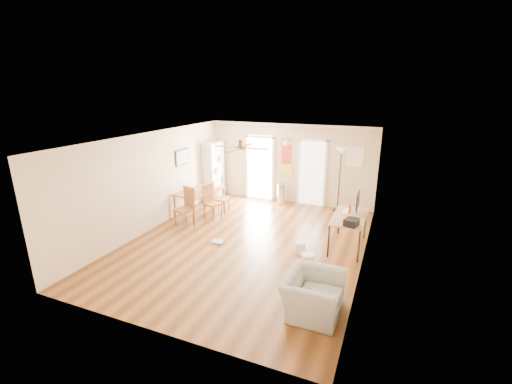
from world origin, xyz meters
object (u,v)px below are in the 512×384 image
at_px(bookshelf, 214,171).
at_px(armchair, 313,295).
at_px(computer_desk, 348,232).
at_px(torchiere_lamp, 339,180).
at_px(printer, 351,222).
at_px(dining_chair_near, 184,208).
at_px(wastebasket_b, 308,261).
at_px(dining_chair_right_a, 221,197).
at_px(trash_can, 282,194).
at_px(wastebasket_a, 300,248).
at_px(dining_chair_right_b, 213,202).
at_px(dining_table, 200,202).

distance_m(bookshelf, armchair, 6.87).
relative_size(bookshelf, computer_desk, 1.31).
relative_size(computer_desk, armchair, 1.41).
bearing_deg(torchiere_lamp, bookshelf, -175.95).
bearing_deg(printer, torchiere_lamp, 118.68).
xyz_separation_m(dining_chair_near, wastebasket_b, (3.74, -0.97, -0.38)).
xyz_separation_m(dining_chair_right_a, printer, (4.05, -1.54, 0.38)).
distance_m(trash_can, computer_desk, 3.52).
relative_size(trash_can, torchiere_lamp, 0.34).
bearing_deg(wastebasket_b, dining_chair_right_a, 144.89).
height_order(printer, wastebasket_a, printer).
height_order(bookshelf, dining_chair_right_a, bookshelf).
height_order(computer_desk, wastebasket_b, computer_desk).
height_order(bookshelf, armchair, bookshelf).
relative_size(dining_chair_right_b, wastebasket_b, 3.06).
bearing_deg(dining_chair_right_b, trash_can, -15.90).
height_order(dining_chair_right_a, armchair, dining_chair_right_a).
height_order(wastebasket_b, armchair, armchair).
xyz_separation_m(bookshelf, computer_desk, (4.87, -2.19, -0.57)).
bearing_deg(torchiere_lamp, computer_desk, -75.26).
relative_size(printer, wastebasket_a, 1.13).
relative_size(dining_table, computer_desk, 0.99).
bearing_deg(dining_table, dining_chair_right_a, 30.74).
bearing_deg(computer_desk, torchiere_lamp, 104.74).
bearing_deg(dining_chair_near, dining_chair_right_a, 90.34).
bearing_deg(printer, dining_table, 179.78).
xyz_separation_m(dining_chair_right_a, computer_desk, (3.93, -0.95, -0.10)).
bearing_deg(trash_can, torchiere_lamp, -0.20).
height_order(dining_chair_near, wastebasket_a, dining_chair_near).
height_order(dining_chair_right_a, printer, dining_chair_right_a).
bearing_deg(wastebasket_a, computer_desk, 38.32).
relative_size(dining_chair_near, wastebasket_a, 3.90).
bearing_deg(bookshelf, dining_table, -83.41).
height_order(computer_desk, printer, printer).
bearing_deg(printer, dining_chair_near, -167.91).
distance_m(bookshelf, dining_chair_near, 2.66).
relative_size(bookshelf, dining_table, 1.32).
bearing_deg(wastebasket_a, wastebasket_b, -61.37).
bearing_deg(trash_can, computer_desk, -45.07).
relative_size(torchiere_lamp, computer_desk, 1.34).
bearing_deg(torchiere_lamp, dining_chair_right_b, -147.94).
xyz_separation_m(dining_chair_right_b, printer, (4.05, -1.02, 0.37)).
xyz_separation_m(torchiere_lamp, wastebasket_b, (0.02, -3.85, -0.83)).
xyz_separation_m(dining_chair_right_b, armchair, (3.75, -3.23, -0.16)).
bearing_deg(bookshelf, trash_can, -0.05).
distance_m(bookshelf, dining_chair_right_a, 1.62).
distance_m(bookshelf, torchiere_lamp, 4.22).
distance_m(bookshelf, trash_can, 2.48).
xyz_separation_m(bookshelf, printer, (4.99, -2.77, -0.09)).
xyz_separation_m(trash_can, wastebasket_a, (1.52, -3.25, -0.20)).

